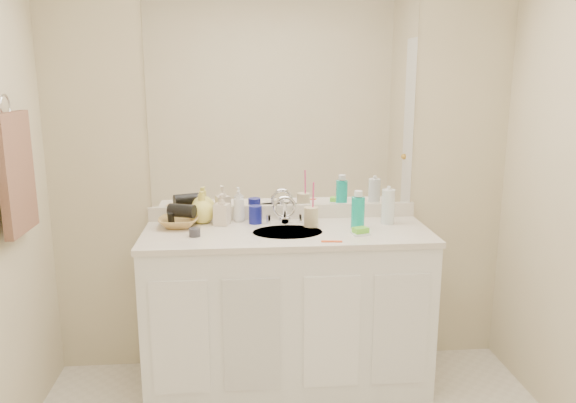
{
  "coord_description": "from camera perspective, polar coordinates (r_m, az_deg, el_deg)",
  "views": [
    {
      "loc": [
        -0.24,
        -1.82,
        1.69
      ],
      "look_at": [
        0.0,
        0.97,
        1.05
      ],
      "focal_mm": 35.0,
      "sensor_mm": 36.0,
      "label": 1
    }
  ],
  "objects": [
    {
      "name": "wall_back",
      "position": [
        3.17,
        -0.5,
        3.94
      ],
      "size": [
        2.6,
        0.02,
        2.4
      ],
      "primitive_type": "cube",
      "color": "beige",
      "rests_on": "floor"
    },
    {
      "name": "vanity_cabinet",
      "position": [
        3.12,
        -0.08,
        -11.05
      ],
      "size": [
        1.5,
        0.55,
        0.85
      ],
      "primitive_type": "cube",
      "color": "white",
      "rests_on": "floor"
    },
    {
      "name": "countertop",
      "position": [
        2.97,
        -0.08,
        -3.27
      ],
      "size": [
        1.52,
        0.57,
        0.03
      ],
      "primitive_type": "cube",
      "color": "silver",
      "rests_on": "vanity_cabinet"
    },
    {
      "name": "backsplash",
      "position": [
        3.21,
        -0.47,
        -1.05
      ],
      "size": [
        1.52,
        0.03,
        0.08
      ],
      "primitive_type": "cube",
      "color": "silver",
      "rests_on": "countertop"
    },
    {
      "name": "sink_basin",
      "position": [
        2.95,
        -0.05,
        -3.32
      ],
      "size": [
        0.37,
        0.37,
        0.02
      ],
      "primitive_type": "cylinder",
      "color": "beige",
      "rests_on": "countertop"
    },
    {
      "name": "faucet",
      "position": [
        3.11,
        -0.33,
        -1.22
      ],
      "size": [
        0.02,
        0.02,
        0.11
      ],
      "primitive_type": "cylinder",
      "color": "silver",
      "rests_on": "countertop"
    },
    {
      "name": "mirror",
      "position": [
        3.13,
        -0.51,
        10.45
      ],
      "size": [
        1.48,
        0.01,
        1.2
      ],
      "primitive_type": "cube",
      "color": "white",
      "rests_on": "wall_back"
    },
    {
      "name": "blue_mug",
      "position": [
        3.11,
        -3.33,
        -1.34
      ],
      "size": [
        0.07,
        0.07,
        0.1
      ],
      "primitive_type": "cylinder",
      "rotation": [
        0.0,
        0.0,
        -0.03
      ],
      "color": "navy",
      "rests_on": "countertop"
    },
    {
      "name": "tan_cup",
      "position": [
        3.04,
        2.36,
        -1.56
      ],
      "size": [
        0.08,
        0.08,
        0.11
      ],
      "primitive_type": "cylinder",
      "rotation": [
        0.0,
        0.0,
        0.07
      ],
      "color": "beige",
      "rests_on": "countertop"
    },
    {
      "name": "toothbrush",
      "position": [
        3.02,
        2.57,
        0.22
      ],
      "size": [
        0.01,
        0.04,
        0.19
      ],
      "primitive_type": "cylinder",
      "rotation": [
        0.14,
        0.0,
        -0.01
      ],
      "color": "#E43C7B",
      "rests_on": "tan_cup"
    },
    {
      "name": "mouthwash_bottle",
      "position": [
        3.02,
        7.11,
        -1.15
      ],
      "size": [
        0.09,
        0.09,
        0.17
      ],
      "primitive_type": "cylinder",
      "rotation": [
        0.0,
        0.0,
        -0.27
      ],
      "color": "#0EB19A",
      "rests_on": "countertop"
    },
    {
      "name": "clear_pump_bottle",
      "position": [
        3.14,
        10.13,
        -0.52
      ],
      "size": [
        0.09,
        0.09,
        0.19
      ],
      "primitive_type": "cylinder",
      "rotation": [
        0.0,
        0.0,
        0.36
      ],
      "color": "white",
      "rests_on": "countertop"
    },
    {
      "name": "soap_dish",
      "position": [
        2.92,
        7.37,
        -3.25
      ],
      "size": [
        0.1,
        0.08,
        0.01
      ],
      "primitive_type": "cube",
      "rotation": [
        0.0,
        0.0,
        0.12
      ],
      "color": "white",
      "rests_on": "countertop"
    },
    {
      "name": "green_soap",
      "position": [
        2.92,
        7.38,
        -2.89
      ],
      "size": [
        0.09,
        0.08,
        0.03
      ],
      "primitive_type": "cube",
      "rotation": [
        0.0,
        0.0,
        0.35
      ],
      "color": "#6FDA35",
      "rests_on": "soap_dish"
    },
    {
      "name": "orange_comb",
      "position": [
        2.78,
        4.46,
        -4.06
      ],
      "size": [
        0.11,
        0.03,
        0.0
      ],
      "primitive_type": "cube",
      "rotation": [
        0.0,
        0.0,
        -0.1
      ],
      "color": "#E54D18",
      "rests_on": "countertop"
    },
    {
      "name": "dark_jar",
      "position": [
        2.9,
        -9.46,
        -3.11
      ],
      "size": [
        0.08,
        0.08,
        0.04
      ],
      "primitive_type": "cylinder",
      "rotation": [
        0.0,
        0.0,
        0.4
      ],
      "color": "#38373E",
      "rests_on": "countertop"
    },
    {
      "name": "soap_bottle_white",
      "position": [
        3.16,
        -5.02,
        -0.44
      ],
      "size": [
        0.08,
        0.08,
        0.18
      ],
      "primitive_type": "imported",
      "rotation": [
        0.0,
        0.0,
        -0.2
      ],
      "color": "white",
      "rests_on": "countertop"
    },
    {
      "name": "soap_bottle_cream",
      "position": [
        3.09,
        -6.75,
        -0.78
      ],
      "size": [
        0.1,
        0.1,
        0.17
      ],
      "primitive_type": "imported",
      "rotation": [
        0.0,
        0.0,
        -0.28
      ],
      "color": "beige",
      "rests_on": "countertop"
    },
    {
      "name": "soap_bottle_yellow",
      "position": [
        3.15,
        -8.74,
        -0.57
      ],
      "size": [
        0.16,
        0.16,
        0.18
      ],
      "primitive_type": "imported",
      "rotation": [
        0.0,
        0.0,
        0.22
      ],
      "color": "#F5E75F",
      "rests_on": "countertop"
    },
    {
      "name": "wicker_basket",
      "position": [
        3.09,
        -11.05,
        -2.08
      ],
      "size": [
        0.22,
        0.22,
        0.05
      ],
      "primitive_type": "imported",
      "rotation": [
        0.0,
        0.0,
        -0.03
      ],
      "color": "#AE8546",
      "rests_on": "countertop"
    },
    {
      "name": "hair_dryer",
      "position": [
        3.08,
        -10.73,
        -0.93
      ],
      "size": [
        0.16,
        0.12,
        0.07
      ],
      "primitive_type": "cylinder",
      "rotation": [
        0.0,
        1.57,
        -0.36
      ],
      "color": "black",
      "rests_on": "wicker_basket"
    },
    {
      "name": "towel_ring",
      "position": [
        2.8,
        -26.83,
        8.63
      ],
      "size": [
        0.01,
        0.11,
        0.11
      ],
      "primitive_type": "torus",
      "rotation": [
        0.0,
        1.57,
        0.0
      ],
      "color": "silver",
      "rests_on": "wall_left"
    },
    {
      "name": "hand_towel",
      "position": [
        2.82,
        -25.84,
        2.59
      ],
      "size": [
        0.04,
        0.32,
        0.55
      ],
      "primitive_type": "cube",
      "color": "brown",
      "rests_on": "towel_ring"
    }
  ]
}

